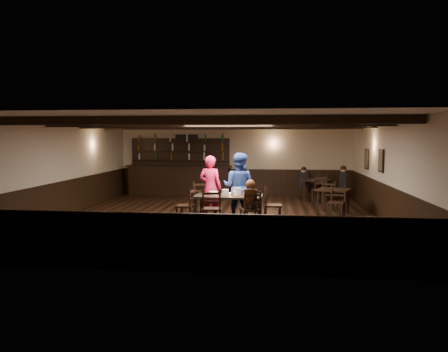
# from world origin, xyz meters

# --- Properties ---
(ground) EXTENTS (10.00, 10.00, 0.00)m
(ground) POSITION_xyz_m (0.00, 0.00, 0.00)
(ground) COLOR black
(ground) RESTS_ON ground
(room_shell) EXTENTS (9.02, 10.02, 2.71)m
(room_shell) POSITION_xyz_m (0.01, 0.04, 1.75)
(room_shell) COLOR beige
(room_shell) RESTS_ON ground
(dining_table) EXTENTS (1.74, 0.91, 0.75)m
(dining_table) POSITION_xyz_m (0.37, -0.85, 0.68)
(dining_table) COLOR black
(dining_table) RESTS_ON ground
(chair_near_left) EXTENTS (0.52, 0.50, 1.01)m
(chair_near_left) POSITION_xyz_m (0.03, -1.65, 0.59)
(chair_near_left) COLOR black
(chair_near_left) RESTS_ON ground
(chair_near_right) EXTENTS (0.57, 0.56, 0.95)m
(chair_near_right) POSITION_xyz_m (0.99, -1.49, 0.56)
(chair_near_right) COLOR black
(chair_near_right) RESTS_ON ground
(chair_end_left) EXTENTS (0.48, 0.50, 0.95)m
(chair_end_left) POSITION_xyz_m (-0.66, -1.01, 0.56)
(chair_end_left) COLOR black
(chair_end_left) RESTS_ON ground
(chair_end_right) EXTENTS (0.47, 0.49, 0.98)m
(chair_end_right) POSITION_xyz_m (1.42, -0.76, 0.57)
(chair_end_right) COLOR black
(chair_end_right) RESTS_ON ground
(chair_far_pushed) EXTENTS (0.51, 0.50, 0.95)m
(chair_far_pushed) POSITION_xyz_m (-0.61, 0.54, 0.55)
(chair_far_pushed) COLOR black
(chair_far_pushed) RESTS_ON ground
(woman_pink) EXTENTS (0.72, 0.57, 1.75)m
(woman_pink) POSITION_xyz_m (-0.19, -0.28, 0.88)
(woman_pink) COLOR #E7144A
(woman_pink) RESTS_ON ground
(man_blue) EXTENTS (1.04, 0.90, 1.83)m
(man_blue) POSITION_xyz_m (0.59, -0.37, 0.92)
(man_blue) COLOR navy
(man_blue) RESTS_ON ground
(seated_person) EXTENTS (0.32, 0.48, 0.79)m
(seated_person) POSITION_xyz_m (0.96, -1.43, 0.81)
(seated_person) COLOR black
(seated_person) RESTS_ON ground
(cake) EXTENTS (0.28, 0.28, 0.09)m
(cake) POSITION_xyz_m (-0.04, -0.79, 0.79)
(cake) COLOR white
(cake) RESTS_ON dining_table
(plate_stack_a) EXTENTS (0.17, 0.17, 0.16)m
(plate_stack_a) POSITION_xyz_m (0.28, -0.94, 0.83)
(plate_stack_a) COLOR white
(plate_stack_a) RESTS_ON dining_table
(plate_stack_b) EXTENTS (0.17, 0.17, 0.20)m
(plate_stack_b) POSITION_xyz_m (0.60, -0.85, 0.85)
(plate_stack_b) COLOR white
(plate_stack_b) RESTS_ON dining_table
(tea_light) EXTENTS (0.05, 0.05, 0.06)m
(tea_light) POSITION_xyz_m (0.40, -0.80, 0.78)
(tea_light) COLOR #A5A8AD
(tea_light) RESTS_ON dining_table
(salt_shaker) EXTENTS (0.04, 0.04, 0.09)m
(salt_shaker) POSITION_xyz_m (0.76, -0.89, 0.80)
(salt_shaker) COLOR silver
(salt_shaker) RESTS_ON dining_table
(pepper_shaker) EXTENTS (0.03, 0.03, 0.08)m
(pepper_shaker) POSITION_xyz_m (0.84, -0.91, 0.79)
(pepper_shaker) COLOR #A5A8AD
(pepper_shaker) RESTS_ON dining_table
(drink_glass) EXTENTS (0.06, 0.06, 0.10)m
(drink_glass) POSITION_xyz_m (0.66, -0.76, 0.80)
(drink_glass) COLOR silver
(drink_glass) RESTS_ON dining_table
(menu_red) EXTENTS (0.27, 0.20, 0.00)m
(menu_red) POSITION_xyz_m (0.84, -0.98, 0.75)
(menu_red) COLOR #A01116
(menu_red) RESTS_ON dining_table
(menu_blue) EXTENTS (0.31, 0.26, 0.00)m
(menu_blue) POSITION_xyz_m (0.98, -0.70, 0.75)
(menu_blue) COLOR #0D1D43
(menu_blue) RESTS_ON dining_table
(bar_counter) EXTENTS (4.10, 0.70, 2.20)m
(bar_counter) POSITION_xyz_m (-2.15, 4.72, 0.73)
(bar_counter) COLOR black
(bar_counter) RESTS_ON ground
(back_table_a) EXTENTS (1.12, 1.12, 0.75)m
(back_table_a) POSITION_xyz_m (3.24, 0.83, 0.65)
(back_table_a) COLOR black
(back_table_a) RESTS_ON ground
(back_table_b) EXTENTS (1.15, 1.15, 0.75)m
(back_table_b) POSITION_xyz_m (3.06, 3.69, 0.66)
(back_table_b) COLOR black
(back_table_b) RESTS_ON ground
(bg_patron_left) EXTENTS (0.29, 0.39, 0.73)m
(bg_patron_left) POSITION_xyz_m (2.58, 3.82, 0.83)
(bg_patron_left) COLOR black
(bg_patron_left) RESTS_ON ground
(bg_patron_right) EXTENTS (0.30, 0.41, 0.78)m
(bg_patron_right) POSITION_xyz_m (3.95, 3.68, 0.86)
(bg_patron_right) COLOR black
(bg_patron_right) RESTS_ON ground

